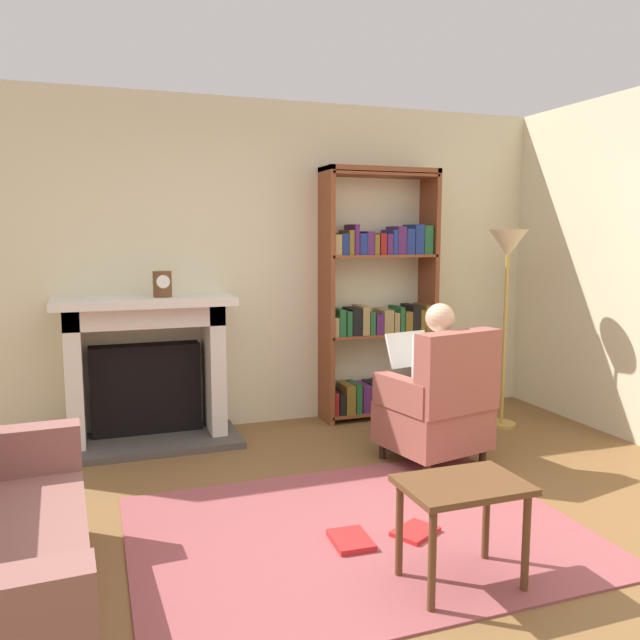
{
  "coord_description": "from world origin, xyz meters",
  "views": [
    {
      "loc": [
        -1.3,
        -2.72,
        1.61
      ],
      "look_at": [
        0.1,
        1.2,
        1.05
      ],
      "focal_mm": 36.01,
      "sensor_mm": 36.0,
      "label": 1
    }
  ],
  "objects_px": {
    "seated_reader": "(429,375)",
    "bookshelf": "(380,304)",
    "mantel_clock": "(162,284)",
    "side_table": "(462,499)",
    "floor_lamp": "(507,261)",
    "fireplace": "(146,366)",
    "armchair_reading": "(439,406)"
  },
  "relations": [
    {
      "from": "seated_reader",
      "to": "bookshelf",
      "type": "bearing_deg",
      "value": -109.35
    },
    {
      "from": "seated_reader",
      "to": "mantel_clock",
      "type": "bearing_deg",
      "value": -42.39
    },
    {
      "from": "mantel_clock",
      "to": "side_table",
      "type": "xyz_separation_m",
      "value": [
        1.05,
        -2.52,
        -0.82
      ]
    },
    {
      "from": "mantel_clock",
      "to": "floor_lamp",
      "type": "height_order",
      "value": "floor_lamp"
    },
    {
      "from": "fireplace",
      "to": "bookshelf",
      "type": "bearing_deg",
      "value": 1.05
    },
    {
      "from": "fireplace",
      "to": "armchair_reading",
      "type": "distance_m",
      "value": 2.24
    },
    {
      "from": "mantel_clock",
      "to": "fireplace",
      "type": "bearing_deg",
      "value": 143.11
    },
    {
      "from": "floor_lamp",
      "to": "seated_reader",
      "type": "bearing_deg",
      "value": -152.67
    },
    {
      "from": "seated_reader",
      "to": "floor_lamp",
      "type": "height_order",
      "value": "floor_lamp"
    },
    {
      "from": "mantel_clock",
      "to": "bookshelf",
      "type": "distance_m",
      "value": 1.88
    },
    {
      "from": "bookshelf",
      "to": "floor_lamp",
      "type": "bearing_deg",
      "value": -36.21
    },
    {
      "from": "armchair_reading",
      "to": "side_table",
      "type": "xyz_separation_m",
      "value": [
        -0.7,
        -1.41,
        -0.01
      ]
    },
    {
      "from": "floor_lamp",
      "to": "bookshelf",
      "type": "bearing_deg",
      "value": 143.79
    },
    {
      "from": "floor_lamp",
      "to": "mantel_clock",
      "type": "bearing_deg",
      "value": 169.83
    },
    {
      "from": "mantel_clock",
      "to": "seated_reader",
      "type": "relative_size",
      "value": 0.17
    },
    {
      "from": "fireplace",
      "to": "side_table",
      "type": "distance_m",
      "value": 2.88
    },
    {
      "from": "side_table",
      "to": "floor_lamp",
      "type": "height_order",
      "value": "floor_lamp"
    },
    {
      "from": "mantel_clock",
      "to": "floor_lamp",
      "type": "bearing_deg",
      "value": -10.17
    },
    {
      "from": "armchair_reading",
      "to": "bookshelf",
      "type": "bearing_deg",
      "value": -107.57
    },
    {
      "from": "mantel_clock",
      "to": "armchair_reading",
      "type": "relative_size",
      "value": 0.2
    },
    {
      "from": "mantel_clock",
      "to": "side_table",
      "type": "bearing_deg",
      "value": -67.43
    },
    {
      "from": "armchair_reading",
      "to": "seated_reader",
      "type": "xyz_separation_m",
      "value": [
        -0.02,
        0.11,
        0.2
      ]
    },
    {
      "from": "bookshelf",
      "to": "seated_reader",
      "type": "bearing_deg",
      "value": -97.13
    },
    {
      "from": "bookshelf",
      "to": "seated_reader",
      "type": "relative_size",
      "value": 1.9
    },
    {
      "from": "seated_reader",
      "to": "floor_lamp",
      "type": "xyz_separation_m",
      "value": [
        0.99,
        0.51,
        0.77
      ]
    },
    {
      "from": "armchair_reading",
      "to": "mantel_clock",
      "type": "bearing_deg",
      "value": -44.79
    },
    {
      "from": "fireplace",
      "to": "floor_lamp",
      "type": "xyz_separation_m",
      "value": [
        2.84,
        -0.59,
        0.79
      ]
    },
    {
      "from": "seated_reader",
      "to": "floor_lamp",
      "type": "relative_size",
      "value": 0.69
    },
    {
      "from": "fireplace",
      "to": "floor_lamp",
      "type": "distance_m",
      "value": 3.01
    },
    {
      "from": "mantel_clock",
      "to": "bookshelf",
      "type": "height_order",
      "value": "bookshelf"
    },
    {
      "from": "bookshelf",
      "to": "floor_lamp",
      "type": "height_order",
      "value": "bookshelf"
    },
    {
      "from": "bookshelf",
      "to": "armchair_reading",
      "type": "distance_m",
      "value": 1.38
    }
  ]
}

